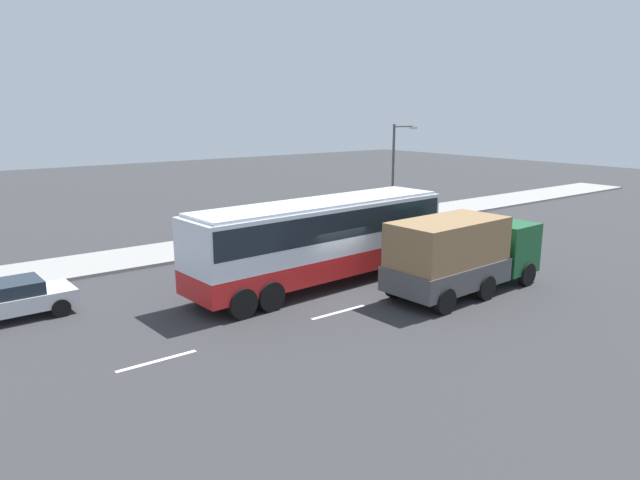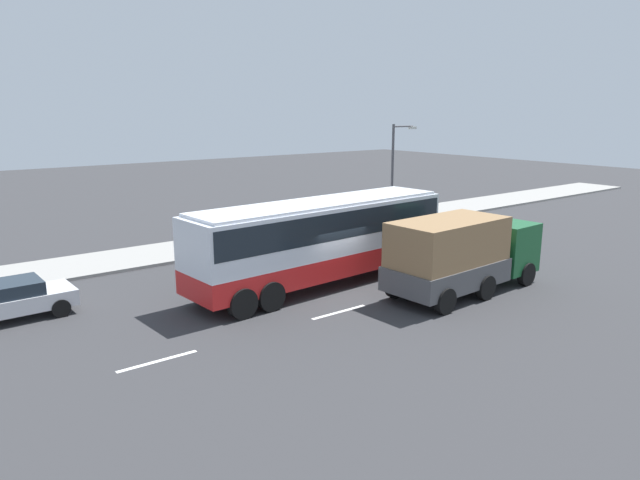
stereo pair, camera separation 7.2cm
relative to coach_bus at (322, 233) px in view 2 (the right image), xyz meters
name	(u,v)px [view 2 (the right image)]	position (x,y,z in m)	size (l,w,h in m)	color
ground_plane	(335,289)	(0.03, -0.88, -2.17)	(120.00, 120.00, 0.00)	#333335
sidewalk_curb	(222,244)	(0.03, 8.78, -2.09)	(80.00, 4.00, 0.15)	gray
lane_centreline	(319,318)	(-2.45, -3.03, -2.16)	(23.23, 0.16, 0.01)	white
coach_bus	(322,233)	(0.00, 0.00, 0.00)	(11.90, 3.37, 3.49)	red
cargo_truck	(462,252)	(3.74, -4.15, -0.54)	(7.20, 2.92, 3.04)	#19592D
car_silver_hatch	(10,299)	(-10.97, 3.31, -1.44)	(4.07, 1.97, 1.34)	silver
pedestrian_near_curb	(304,221)	(4.41, 7.28, -1.13)	(0.32, 0.32, 1.55)	#38334C
street_lamp	(395,165)	(11.41, 7.34, 1.55)	(1.98, 0.24, 6.08)	#47474C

